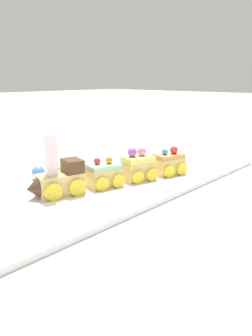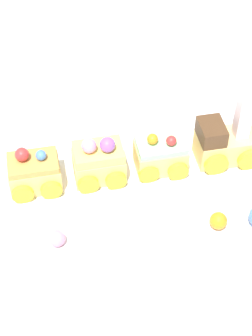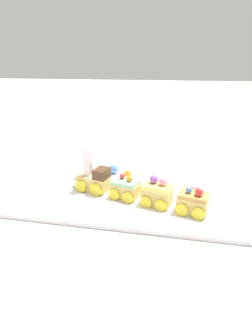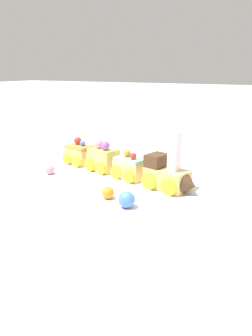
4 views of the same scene
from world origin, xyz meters
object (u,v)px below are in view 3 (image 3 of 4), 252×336
(gumball_blue, at_px, (113,169))
(cake_car_mint, at_px, (126,189))
(cake_car_lemon, at_px, (157,194))
(gumball_orange, at_px, (128,174))
(cake_train_locomotive, at_px, (92,179))
(cake_car_caramel, at_px, (193,203))
(gumball_pink, at_px, (194,188))

(gumball_blue, bearing_deg, cake_car_mint, 114.72)
(cake_car_lemon, relative_size, gumball_orange, 3.47)
(cake_train_locomotive, height_order, cake_car_lemon, cake_train_locomotive)
(cake_train_locomotive, relative_size, cake_car_caramel, 1.48)
(cake_train_locomotive, distance_m, cake_car_caramel, 0.29)
(gumball_blue, xyz_separation_m, gumball_pink, (-0.25, 0.09, -0.00))
(cake_car_lemon, height_order, gumball_blue, cake_car_lemon)
(cake_train_locomotive, bearing_deg, gumball_blue, -90.52)
(cake_car_lemon, xyz_separation_m, cake_car_caramel, (-0.09, 0.02, -0.00))
(cake_car_lemon, xyz_separation_m, gumball_orange, (0.10, -0.15, -0.02))
(gumball_pink, bearing_deg, cake_car_caramel, 84.91)
(cake_car_mint, distance_m, cake_car_lemon, 0.09)
(gumball_blue, height_order, gumball_orange, gumball_blue)
(cake_car_caramel, xyz_separation_m, gumball_blue, (0.24, -0.20, -0.01))
(cake_car_mint, relative_size, gumball_orange, 3.47)
(cake_car_mint, xyz_separation_m, cake_car_caramel, (-0.17, 0.05, 0.00))
(cake_train_locomotive, height_order, gumball_orange, cake_train_locomotive)
(gumball_orange, bearing_deg, cake_train_locomotive, 50.31)
(cake_car_mint, distance_m, gumball_orange, 0.13)
(gumball_blue, xyz_separation_m, gumball_orange, (-0.05, 0.02, -0.00))
(cake_car_mint, distance_m, cake_car_caramel, 0.18)
(cake_car_mint, height_order, cake_car_lemon, cake_car_lemon)
(cake_car_lemon, bearing_deg, gumball_blue, -33.19)
(gumball_orange, bearing_deg, cake_car_caramel, 137.50)
(gumball_blue, bearing_deg, gumball_pink, 160.89)
(cake_train_locomotive, xyz_separation_m, cake_car_mint, (-0.10, 0.03, -0.01))
(cake_car_caramel, height_order, gumball_blue, cake_car_caramel)
(gumball_orange, bearing_deg, cake_car_mint, 97.71)
(cake_car_caramel, relative_size, gumball_pink, 3.70)
(cake_car_lemon, bearing_deg, cake_train_locomotive, 0.10)
(cake_car_caramel, height_order, gumball_pink, cake_car_caramel)
(gumball_pink, height_order, gumball_orange, gumball_orange)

